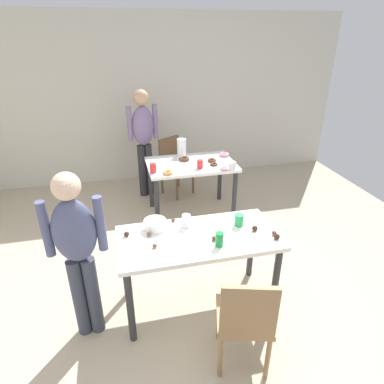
% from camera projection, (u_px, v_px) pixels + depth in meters
% --- Properties ---
extents(ground_plane, '(6.40, 6.40, 0.00)m').
position_uv_depth(ground_plane, '(200.00, 305.00, 3.11)').
color(ground_plane, tan).
extents(wall_back, '(6.40, 0.10, 2.60)m').
position_uv_depth(wall_back, '(151.00, 100.00, 5.33)').
color(wall_back, beige).
rests_on(wall_back, ground_plane).
extents(dining_table_near, '(1.37, 0.66, 0.75)m').
position_uv_depth(dining_table_near, '(198.00, 246.00, 2.85)').
color(dining_table_near, white).
rests_on(dining_table_near, ground_plane).
extents(dining_table_far, '(1.15, 0.75, 0.75)m').
position_uv_depth(dining_table_far, '(191.00, 170.00, 4.40)').
color(dining_table_far, white).
rests_on(dining_table_far, ground_plane).
extents(chair_near_table, '(0.49, 0.49, 0.87)m').
position_uv_depth(chair_near_table, '(245.00, 318.00, 2.34)').
color(chair_near_table, olive).
rests_on(chair_near_table, ground_plane).
extents(chair_far_table, '(0.55, 0.55, 0.87)m').
position_uv_depth(chair_far_table, '(174.00, 162.00, 5.07)').
color(chair_far_table, brown).
rests_on(chair_far_table, ground_plane).
extents(person_girl_near, '(0.45, 0.21, 1.47)m').
position_uv_depth(person_girl_near, '(77.00, 246.00, 2.47)').
color(person_girl_near, '#383D4C').
rests_on(person_girl_near, ground_plane).
extents(person_adult_far, '(0.45, 0.26, 1.60)m').
position_uv_depth(person_adult_far, '(143.00, 135.00, 4.78)').
color(person_adult_far, '#28282D').
rests_on(person_adult_far, ground_plane).
extents(mixing_bowl, '(0.20, 0.20, 0.09)m').
position_uv_depth(mixing_bowl, '(155.00, 224.00, 2.89)').
color(mixing_bowl, white).
rests_on(mixing_bowl, dining_table_near).
extents(soda_can, '(0.07, 0.07, 0.12)m').
position_uv_depth(soda_can, '(219.00, 239.00, 2.66)').
color(soda_can, '#198438').
rests_on(soda_can, dining_table_near).
extents(fork_near, '(0.17, 0.02, 0.01)m').
position_uv_depth(fork_near, '(197.00, 233.00, 2.85)').
color(fork_near, silver).
rests_on(fork_near, dining_table_near).
extents(cup_near_0, '(0.08, 0.08, 0.11)m').
position_uv_depth(cup_near_0, '(239.00, 220.00, 2.94)').
color(cup_near_0, green).
rests_on(cup_near_0, dining_table_near).
extents(cup_near_1, '(0.08, 0.08, 0.12)m').
position_uv_depth(cup_near_1, '(186.00, 221.00, 2.92)').
color(cup_near_1, white).
rests_on(cup_near_1, dining_table_near).
extents(cake_ball_0, '(0.04, 0.04, 0.04)m').
position_uv_depth(cake_ball_0, '(155.00, 246.00, 2.65)').
color(cake_ball_0, brown).
rests_on(cake_ball_0, dining_table_near).
extents(cake_ball_1, '(0.04, 0.04, 0.04)m').
position_uv_depth(cake_ball_1, '(274.00, 233.00, 2.81)').
color(cake_ball_1, brown).
rests_on(cake_ball_1, dining_table_near).
extents(cake_ball_2, '(0.05, 0.05, 0.05)m').
position_uv_depth(cake_ball_2, '(277.00, 236.00, 2.76)').
color(cake_ball_2, '#3D2319').
rests_on(cake_ball_2, dining_table_near).
extents(cake_ball_3, '(0.04, 0.04, 0.04)m').
position_uv_depth(cake_ball_3, '(214.00, 238.00, 2.74)').
color(cake_ball_3, brown).
rests_on(cake_ball_3, dining_table_near).
extents(cake_ball_4, '(0.05, 0.05, 0.05)m').
position_uv_depth(cake_ball_4, '(255.00, 228.00, 2.88)').
color(cake_ball_4, '#3D2319').
rests_on(cake_ball_4, dining_table_near).
extents(cake_ball_5, '(0.04, 0.04, 0.04)m').
position_uv_depth(cake_ball_5, '(149.00, 234.00, 2.80)').
color(cake_ball_5, brown).
rests_on(cake_ball_5, dining_table_near).
extents(cake_ball_6, '(0.05, 0.05, 0.05)m').
position_uv_depth(cake_ball_6, '(127.00, 234.00, 2.80)').
color(cake_ball_6, '#3D2319').
rests_on(cake_ball_6, dining_table_near).
extents(cake_ball_7, '(0.04, 0.04, 0.04)m').
position_uv_depth(cake_ball_7, '(173.00, 220.00, 3.02)').
color(cake_ball_7, brown).
rests_on(cake_ball_7, dining_table_near).
extents(pitcher_far, '(0.13, 0.13, 0.24)m').
position_uv_depth(pitcher_far, '(182.00, 147.00, 4.56)').
color(pitcher_far, white).
rests_on(pitcher_far, dining_table_far).
extents(cup_far_0, '(0.09, 0.09, 0.10)m').
position_uv_depth(cup_far_0, '(232.00, 166.00, 4.14)').
color(cup_far_0, white).
rests_on(cup_far_0, dining_table_far).
extents(cup_far_1, '(0.08, 0.08, 0.11)m').
position_uv_depth(cup_far_1, '(200.00, 164.00, 4.16)').
color(cup_far_1, red).
rests_on(cup_far_1, dining_table_far).
extents(cup_far_2, '(0.08, 0.08, 0.12)m').
position_uv_depth(cup_far_2, '(153.00, 168.00, 4.04)').
color(cup_far_2, red).
rests_on(cup_far_2, dining_table_far).
extents(donut_far_0, '(0.14, 0.14, 0.04)m').
position_uv_depth(donut_far_0, '(224.00, 155.00, 4.59)').
color(donut_far_0, pink).
rests_on(donut_far_0, dining_table_far).
extents(donut_far_1, '(0.11, 0.11, 0.03)m').
position_uv_depth(donut_far_1, '(212.00, 160.00, 4.39)').
color(donut_far_1, brown).
rests_on(donut_far_1, dining_table_far).
extents(donut_far_2, '(0.10, 0.10, 0.03)m').
position_uv_depth(donut_far_2, '(224.00, 169.00, 4.13)').
color(donut_far_2, pink).
rests_on(donut_far_2, dining_table_far).
extents(donut_far_3, '(0.14, 0.14, 0.04)m').
position_uv_depth(donut_far_3, '(184.00, 159.00, 4.43)').
color(donut_far_3, brown).
rests_on(donut_far_3, dining_table_far).
extents(donut_far_4, '(0.10, 0.10, 0.03)m').
position_uv_depth(donut_far_4, '(214.00, 164.00, 4.27)').
color(donut_far_4, brown).
rests_on(donut_far_4, dining_table_far).
extents(donut_far_5, '(0.13, 0.13, 0.04)m').
position_uv_depth(donut_far_5, '(168.00, 172.00, 4.01)').
color(donut_far_5, gold).
rests_on(donut_far_5, dining_table_far).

